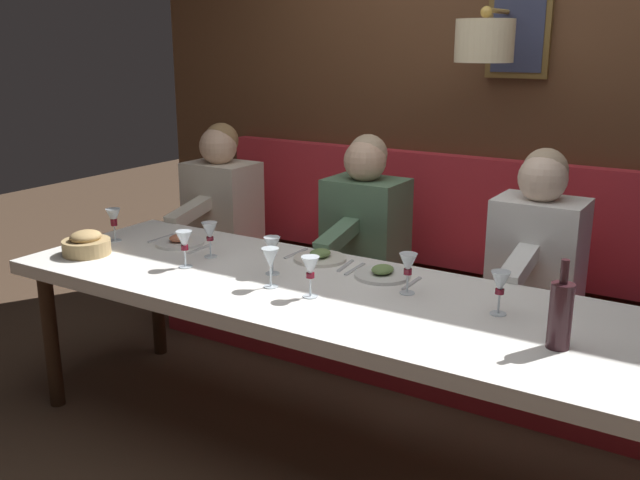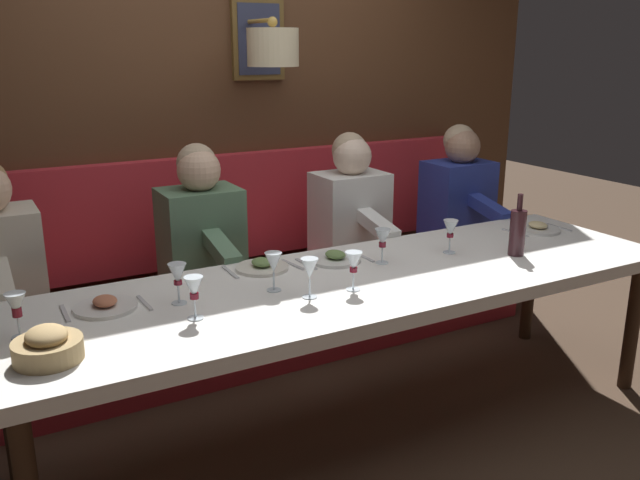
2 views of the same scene
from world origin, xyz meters
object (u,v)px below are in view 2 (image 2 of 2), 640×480
at_px(diner_nearest, 458,192).
at_px(wine_glass_2, 450,230).
at_px(wine_glass_3, 194,289).
at_px(diner_near, 350,207).
at_px(diner_middle, 201,226).
at_px(wine_bottle, 518,232).
at_px(bread_bowl, 48,346).
at_px(wine_glass_6, 383,239).
at_px(dining_table, 360,289).
at_px(wine_glass_5, 273,264).
at_px(wine_glass_7, 354,263).
at_px(wine_glass_4, 16,307).
at_px(wine_glass_0, 178,275).
at_px(wine_glass_1, 310,270).

bearing_deg(diner_nearest, wine_glass_2, 137.67).
relative_size(diner_nearest, wine_glass_3, 4.82).
height_order(diner_near, diner_middle, same).
relative_size(wine_bottle, bread_bowl, 1.36).
bearing_deg(wine_glass_3, wine_glass_6, -77.74).
bearing_deg(diner_middle, dining_table, -154.99).
height_order(diner_nearest, wine_glass_3, diner_nearest).
bearing_deg(dining_table, diner_middle, 25.01).
bearing_deg(wine_glass_5, wine_glass_7, -117.62).
bearing_deg(wine_glass_4, diner_nearest, -72.35).
bearing_deg(wine_glass_2, wine_bottle, -125.16).
relative_size(wine_glass_3, wine_glass_6, 1.00).
xyz_separation_m(wine_glass_0, wine_glass_6, (0.03, -0.98, -0.00)).
distance_m(wine_glass_2, wine_glass_4, 1.94).
bearing_deg(wine_glass_6, diner_near, -21.16).
height_order(diner_near, wine_glass_2, diner_near).
xyz_separation_m(diner_near, wine_glass_3, (-0.98, 1.27, 0.04)).
xyz_separation_m(wine_glass_1, wine_glass_2, (0.20, -0.88, -0.00)).
distance_m(dining_table, diner_near, 1.02).
height_order(dining_table, wine_glass_0, wine_glass_0).
bearing_deg(wine_glass_1, wine_glass_2, -77.20).
xyz_separation_m(wine_glass_1, bread_bowl, (-0.08, 1.00, -0.07)).
bearing_deg(wine_glass_2, wine_glass_4, 91.59).
relative_size(diner_near, wine_glass_1, 4.82).
relative_size(diner_nearest, wine_bottle, 2.64).
bearing_deg(wine_bottle, wine_glass_0, 83.89).
distance_m(wine_glass_3, wine_glass_4, 0.60).
bearing_deg(wine_glass_5, diner_nearest, -63.29).
distance_m(diner_nearest, bread_bowl, 2.81).
bearing_deg(wine_bottle, dining_table, 83.67).
height_order(wine_glass_0, wine_bottle, wine_bottle).
height_order(diner_near, wine_glass_0, diner_near).
bearing_deg(diner_middle, diner_nearest, -90.00).
xyz_separation_m(wine_glass_0, wine_bottle, (-0.17, -1.61, 0.00)).
relative_size(wine_glass_0, wine_glass_1, 1.00).
xyz_separation_m(diner_middle, wine_bottle, (-0.97, -1.24, 0.04)).
xyz_separation_m(diner_nearest, wine_glass_7, (-1.00, 1.40, 0.04)).
xyz_separation_m(wine_glass_2, bread_bowl, (-0.28, 1.87, -0.07)).
xyz_separation_m(dining_table, diner_nearest, (0.88, -1.29, 0.13)).
bearing_deg(wine_glass_3, wine_glass_4, 77.31).
height_order(diner_near, wine_glass_4, diner_near).
height_order(wine_glass_1, wine_glass_5, same).
bearing_deg(wine_bottle, diner_middle, 51.88).
distance_m(wine_glass_0, wine_glass_7, 0.71).
bearing_deg(wine_glass_0, wine_glass_2, -89.61).
distance_m(wine_glass_7, wine_bottle, 0.94).
distance_m(wine_glass_1, wine_bottle, 1.14).
distance_m(dining_table, wine_glass_5, 0.44).
relative_size(wine_glass_7, bread_bowl, 0.75).
distance_m(wine_glass_2, wine_glass_3, 1.36).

